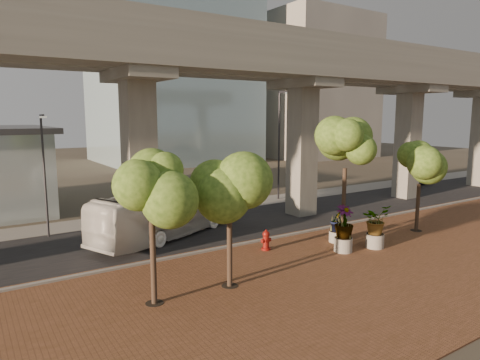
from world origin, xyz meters
TOP-DOWN VIEW (x-y plane):
  - ground at (0.00, 0.00)m, footprint 160.00×160.00m
  - brick_plaza at (0.00, -8.00)m, footprint 70.00×13.00m
  - asphalt_road at (0.00, 2.00)m, footprint 90.00×8.00m
  - curb_strip at (0.00, -2.00)m, footprint 70.00×0.25m
  - far_sidewalk at (0.00, 7.50)m, footprint 90.00×3.00m
  - transit_viaduct at (0.00, 2.00)m, footprint 72.00×5.60m
  - midrise_block at (38.00, 36.00)m, footprint 18.00×16.00m
  - transit_bus at (-4.28, 1.92)m, footprint 10.68×6.40m
  - parked_car at (23.97, 5.60)m, footprint 4.36×1.83m
  - fire_hydrant at (-1.16, -3.43)m, footprint 0.55×0.49m
  - planter_front at (4.00, -6.33)m, footprint 2.14×2.14m
  - planter_right at (2.06, -5.88)m, footprint 2.31×2.31m
  - planter_left at (3.00, -4.45)m, footprint 1.77×1.77m
  - street_tree_far_west at (-8.62, -6.41)m, footprint 3.22×3.22m
  - street_tree_near_west at (-5.35, -6.55)m, footprint 3.60×3.60m
  - street_tree_near_east at (2.88, -5.04)m, footprint 3.56×3.56m
  - street_tree_far_east at (8.94, -5.44)m, footprint 3.43×3.43m
  - streetlamp_west at (-10.40, 5.61)m, footprint 0.35×1.04m
  - streetlamp_east at (8.16, 7.27)m, footprint 0.45×1.32m

SIDE VIEW (x-z plane):
  - ground at x=0.00m, z-range 0.00..0.00m
  - asphalt_road at x=0.00m, z-range 0.00..0.04m
  - brick_plaza at x=0.00m, z-range 0.00..0.06m
  - far_sidewalk at x=0.00m, z-range 0.00..0.06m
  - curb_strip at x=0.00m, z-range 0.00..0.16m
  - fire_hydrant at x=-1.16m, z-range 0.04..1.13m
  - parked_car at x=23.97m, z-range 0.00..1.40m
  - planter_left at x=3.00m, z-range 0.27..2.21m
  - transit_bus at x=-4.28m, z-range 0.00..2.94m
  - planter_front at x=4.00m, z-range 0.31..2.67m
  - planter_right at x=2.06m, z-range 0.32..2.79m
  - street_tree_far_east at x=8.94m, z-range 1.23..6.74m
  - streetlamp_west at x=-10.40m, z-range 0.60..7.76m
  - street_tree_near_west at x=-5.35m, z-range 1.44..7.53m
  - street_tree_far_west at x=-8.62m, z-range 1.56..7.53m
  - streetlamp_east at x=8.16m, z-range 0.76..9.85m
  - street_tree_near_east at x=2.88m, z-range 1.88..8.82m
  - transit_viaduct at x=0.00m, z-range 1.09..13.49m
  - midrise_block at x=38.00m, z-range 0.00..24.00m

